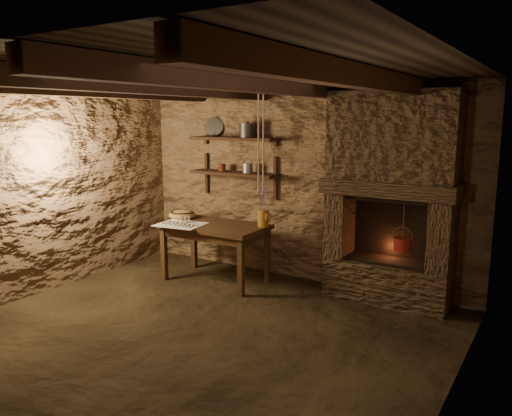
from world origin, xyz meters
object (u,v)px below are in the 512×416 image
Objects in this scene: work_table at (215,250)px; red_pot at (402,243)px; stoneware_jug at (263,210)px; wooden_bowl at (182,215)px; iron_stockpot at (248,131)px.

red_pot is at bearing 9.31° from work_table.
wooden_bowl is (-1.16, -0.13, -0.16)m from stoneware_jug.
iron_stockpot reaches higher than wooden_bowl.
work_table is at bearing -150.19° from stoneware_jug.
stoneware_jug is 2.23× the size of iron_stockpot.
red_pot reaches higher than wooden_bowl.
iron_stockpot is (0.73, 0.46, 1.08)m from wooden_bowl.
stoneware_jug is at bearing 17.28° from work_table.
wooden_bowl reaches higher than work_table.
iron_stockpot is 2.35m from red_pot.
work_table is at bearing -6.44° from wooden_bowl.
wooden_bowl is 1.38m from iron_stockpot.
work_table is 2.73× the size of stoneware_jug.
iron_stockpot is (0.15, 0.52, 1.46)m from work_table.
red_pot is at bearing -3.35° from iron_stockpot.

